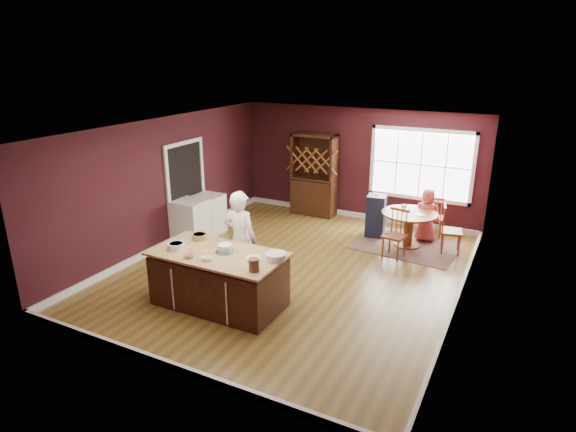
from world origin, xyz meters
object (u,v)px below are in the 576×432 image
Objects in this scene: hutch at (314,175)px; toddler at (380,201)px; chair_east at (452,229)px; washer at (191,221)px; kitchen_island at (219,280)px; seated_woman at (427,215)px; layer_cake at (225,248)px; high_chair at (376,215)px; dining_table at (409,222)px; chair_south at (395,234)px; baker at (240,240)px; dryer at (209,214)px; chair_north at (434,216)px.

toddler is at bearing -19.91° from hutch.
washer is at bearing 99.83° from chair_east.
kitchen_island is 1.81× the size of seated_woman.
high_chair is (1.22, 4.11, -0.49)m from layer_cake.
kitchen_island reaches higher than dining_table.
chair_south is 1.30m from toddler.
baker reaches higher than toddler.
chair_south is at bearing 117.78° from chair_east.
washer is at bearing 22.72° from seated_woman.
layer_cake reaches higher than washer.
seated_woman is 4.85m from dryer.
chair_south is at bearing 58.33° from layer_cake.
chair_north is 0.47× the size of hutch.
chair_north is at bearing 63.07° from layer_cake.
washer is at bearing -31.29° from baker.
seated_woman is 1.05m from toddler.
chair_east is 5.49m from washer.
dining_table is at bearing 62.28° from layer_cake.
layer_cake is 0.27× the size of seated_woman.
chair_north is (2.39, 4.69, -0.50)m from layer_cake.
baker is 4.26m from hutch.
toddler is (1.37, 4.27, 0.37)m from kitchen_island.
chair_east reaches higher than high_chair.
high_chair is 0.33m from toddler.
layer_cake is at bearing 56.82° from chair_north.
seated_woman reaches higher than layer_cake.
dryer is at bearing -42.34° from baker.
seated_woman is at bearing 68.51° from chair_north.
baker is at bearing 102.09° from layer_cake.
chair_north is 1.26m from toddler.
chair_south is 1.65m from chair_north.
washer reaches higher than kitchen_island.
high_chair is at bearing 71.80° from chair_east.
dryer is (-3.51, -1.60, -0.37)m from toddler.
dryer is at bearing -165.15° from high_chair.
dining_table is at bearing 23.96° from washer.
hutch reaches higher than baker.
chair_north is (-0.51, 0.81, -0.03)m from chair_east.
layer_cake is at bearing 36.76° from kitchen_island.
chair_east is 0.50× the size of hutch.
seated_woman reaches higher than washer.
chair_south is 3.87× the size of toddler.
chair_east reaches higher than dryer.
seated_woman is at bearing 27.75° from washer.
hutch reaches higher than high_chair.
kitchen_island is at bearing -51.20° from dryer.
toddler is 0.28× the size of washer.
kitchen_island is at bearing 56.57° from seated_woman.
chair_south reaches higher than toddler.
chair_south is 1.02× the size of high_chair.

